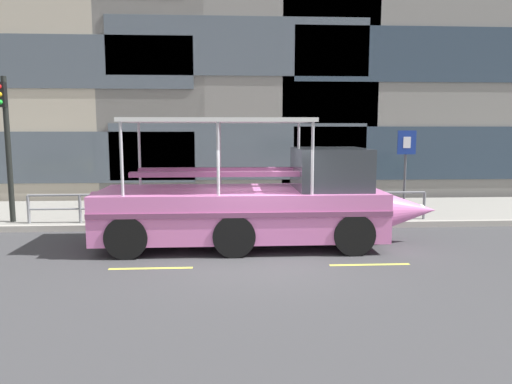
{
  "coord_description": "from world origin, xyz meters",
  "views": [
    {
      "loc": [
        -0.71,
        -10.92,
        2.98
      ],
      "look_at": [
        0.03,
        1.75,
        1.3
      ],
      "focal_mm": 33.37,
      "sensor_mm": 36.0,
      "label": 1
    }
  ],
  "objects": [
    {
      "name": "duck_tour_boat",
      "position": [
        0.09,
        1.11,
        1.08
      ],
      "size": [
        8.87,
        2.59,
        3.25
      ],
      "color": "pink",
      "rests_on": "ground_plane"
    },
    {
      "name": "traffic_light_pole",
      "position": [
        -7.29,
        3.69,
        2.8
      ],
      "size": [
        0.24,
        0.46,
        4.35
      ],
      "color": "black",
      "rests_on": "sidewalk"
    },
    {
      "name": "parking_sign",
      "position": [
        5.01,
        4.1,
        2.05
      ],
      "size": [
        0.6,
        0.12,
        2.76
      ],
      "color": "#4C4F54",
      "rests_on": "sidewalk"
    },
    {
      "name": "pedestrian_near_bow",
      "position": [
        3.01,
        4.29,
        1.25
      ],
      "size": [
        0.51,
        0.24,
        1.77
      ],
      "color": "#1E2338",
      "rests_on": "sidewalk"
    },
    {
      "name": "curb_edge",
      "position": [
        0.0,
        3.11,
        0.09
      ],
      "size": [
        32.0,
        0.18,
        0.18
      ],
      "primitive_type": "cube",
      "color": "#B2ADA3",
      "rests_on": "ground_plane"
    },
    {
      "name": "lane_centreline",
      "position": [
        -0.0,
        -0.87,
        0.0
      ],
      "size": [
        25.8,
        0.12,
        0.01
      ],
      "color": "#DBD64C",
      "rests_on": "ground_plane"
    },
    {
      "name": "curb_guardrail",
      "position": [
        -0.64,
        3.45,
        0.76
      ],
      "size": [
        12.19,
        0.09,
        0.88
      ],
      "color": "gray",
      "rests_on": "sidewalk"
    },
    {
      "name": "ground_plane",
      "position": [
        0.0,
        0.0,
        0.0
      ],
      "size": [
        120.0,
        120.0,
        0.0
      ],
      "primitive_type": "plane",
      "color": "#3D3D3F"
    },
    {
      "name": "sidewalk",
      "position": [
        0.0,
        5.6,
        0.09
      ],
      "size": [
        32.0,
        4.8,
        0.18
      ],
      "primitive_type": "cube",
      "color": "gray",
      "rests_on": "ground_plane"
    }
  ]
}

